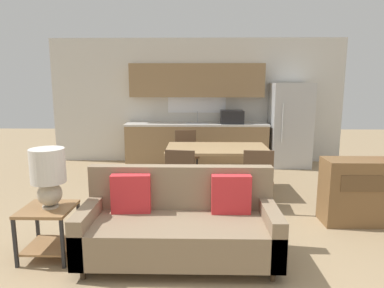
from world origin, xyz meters
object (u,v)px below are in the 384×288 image
object	(u,v)px
dining_table	(217,151)
dining_chair_near_right	(257,176)
credenza	(373,192)
dining_chair_near_left	(182,176)
refrigerator	(290,125)
table_lamp	(48,173)
couch	(180,225)
side_table	(48,223)
dining_chair_far_left	(186,151)

from	to	relation	value
dining_table	dining_chair_near_right	bearing A→B (deg)	-58.22
credenza	dining_chair_near_left	size ratio (longest dim) A/B	1.43
refrigerator	dining_table	xyz separation A→B (m)	(-1.62, -1.81, -0.20)
dining_chair_near_left	table_lamp	bearing A→B (deg)	54.64
couch	credenza	bearing A→B (deg)	21.10
side_table	table_lamp	xyz separation A→B (m)	(0.03, 0.01, 0.52)
refrigerator	dining_chair_near_left	bearing A→B (deg)	-129.17
dining_chair_near_right	dining_chair_far_left	distance (m)	1.99
refrigerator	table_lamp	world-z (taller)	refrigerator
table_lamp	credenza	world-z (taller)	table_lamp
side_table	dining_chair_far_left	distance (m)	3.30
table_lamp	dining_chair_near_right	world-z (taller)	table_lamp
side_table	couch	bearing A→B (deg)	0.13
refrigerator	table_lamp	size ratio (longest dim) A/B	2.91
table_lamp	dining_chair_near_left	world-z (taller)	table_lamp
credenza	dining_chair_near_left	distance (m)	2.46
table_lamp	dining_chair_near_right	xyz separation A→B (m)	(2.29, 1.33, -0.39)
refrigerator	dining_table	world-z (taller)	refrigerator
dining_chair_far_left	couch	bearing A→B (deg)	-97.66
couch	table_lamp	world-z (taller)	table_lamp
dining_table	side_table	bearing A→B (deg)	-129.92
table_lamp	side_table	bearing A→B (deg)	-162.05
refrigerator	credenza	distance (m)	3.10
side_table	dining_chair_near_left	distance (m)	1.86
dining_chair_near_right	dining_chair_near_left	xyz separation A→B (m)	(-1.04, -0.01, 0.00)
table_lamp	dining_table	bearing A→B (deg)	50.45
couch	table_lamp	bearing A→B (deg)	179.67
refrigerator	side_table	world-z (taller)	refrigerator
table_lamp	dining_chair_far_left	size ratio (longest dim) A/B	0.69
table_lamp	dining_chair_far_left	bearing A→B (deg)	67.54
dining_table	refrigerator	bearing A→B (deg)	48.08
dining_chair_far_left	credenza	bearing A→B (deg)	-49.65
credenza	dining_chair_far_left	xyz separation A→B (m)	(-2.42, 2.12, 0.07)
refrigerator	side_table	bearing A→B (deg)	-130.84
dining_chair_near_right	dining_chair_near_left	size ratio (longest dim) A/B	1.00
refrigerator	dining_chair_near_right	size ratio (longest dim) A/B	2.01
table_lamp	credenza	size ratio (longest dim) A/B	0.48
credenza	side_table	bearing A→B (deg)	-166.05
credenza	dining_chair_near_right	world-z (taller)	dining_chair_near_right
credenza	dining_chair_far_left	size ratio (longest dim) A/B	1.43
refrigerator	dining_table	distance (m)	2.43
dining_chair_near_left	side_table	bearing A→B (deg)	54.13
dining_table	side_table	world-z (taller)	dining_table
table_lamp	credenza	distance (m)	3.81
refrigerator	credenza	xyz separation A→B (m)	(0.27, -3.05, -0.46)
dining_table	dining_chair_far_left	size ratio (longest dim) A/B	1.85
table_lamp	credenza	bearing A→B (deg)	13.91
side_table	table_lamp	size ratio (longest dim) A/B	0.87
refrigerator	side_table	xyz separation A→B (m)	(-3.43, -3.97, -0.52)
dining_chair_near_right	dining_chair_near_left	world-z (taller)	same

